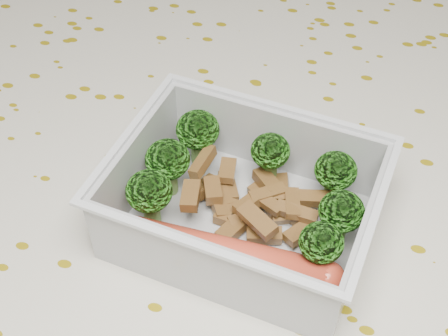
# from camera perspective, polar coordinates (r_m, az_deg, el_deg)

# --- Properties ---
(dining_table) EXTENTS (1.40, 0.90, 0.75)m
(dining_table) POSITION_cam_1_polar(r_m,az_deg,el_deg) (0.50, -0.75, -9.30)
(dining_table) COLOR brown
(dining_table) RESTS_ON ground
(tablecloth) EXTENTS (1.46, 0.96, 0.19)m
(tablecloth) POSITION_cam_1_polar(r_m,az_deg,el_deg) (0.46, -0.81, -5.81)
(tablecloth) COLOR beige
(tablecloth) RESTS_ON dining_table
(lunch_container) EXTENTS (0.18, 0.14, 0.06)m
(lunch_container) POSITION_cam_1_polar(r_m,az_deg,el_deg) (0.40, 1.81, -3.73)
(lunch_container) COLOR silver
(lunch_container) RESTS_ON tablecloth
(broccoli_florets) EXTENTS (0.15, 0.10, 0.04)m
(broccoli_florets) POSITION_cam_1_polar(r_m,az_deg,el_deg) (0.40, 1.92, -0.91)
(broccoli_florets) COLOR #608C3F
(broccoli_florets) RESTS_ON lunch_container
(meat_pile) EXTENTS (0.10, 0.07, 0.03)m
(meat_pile) POSITION_cam_1_polar(r_m,az_deg,el_deg) (0.41, 2.84, -3.11)
(meat_pile) COLOR brown
(meat_pile) RESTS_ON lunch_container
(sausage) EXTENTS (0.14, 0.03, 0.02)m
(sausage) POSITION_cam_1_polar(r_m,az_deg,el_deg) (0.38, 0.32, -8.01)
(sausage) COLOR #C94027
(sausage) RESTS_ON lunch_container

